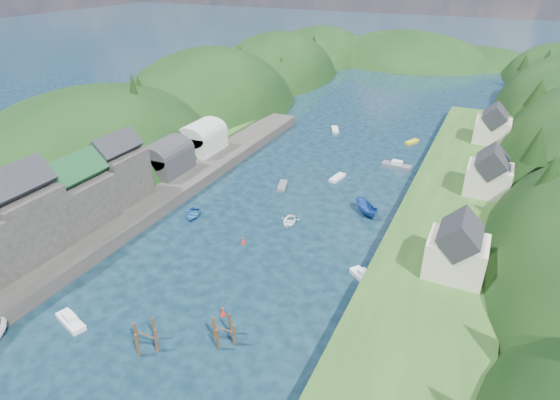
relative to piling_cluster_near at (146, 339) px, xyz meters
The scene contains 15 objects.
ground 52.84m from the piling_cluster_near, 88.45° to the left, with size 600.00×600.00×0.00m, color black.
hillside_left 89.65m from the piling_cluster_near, 119.25° to the left, with size 44.00×245.56×52.00m.
far_hills 177.24m from the piling_cluster_near, 89.14° to the left, with size 103.00×68.00×44.00m.
hill_trees 68.55m from the piling_cluster_near, 89.01° to the left, with size 91.95×151.46×12.69m.
quay_left 32.08m from the piling_cluster_near, 134.70° to the left, with size 12.00×110.00×2.00m, color #2D2B28.
terrace_left_grass 37.34m from the piling_cluster_near, 142.36° to the left, with size 12.00×110.00×2.50m, color #234719.
quayside_buildings 26.89m from the piling_cluster_near, 159.48° to the left, with size 8.00×35.84×12.90m.
boat_sheds 48.66m from the piling_cluster_near, 120.44° to the left, with size 7.00×21.00×7.50m.
terrace_right 50.31m from the piling_cluster_near, 58.31° to the left, with size 16.00×120.00×2.40m, color #234719.
right_bank_cottages 59.19m from the piling_cluster_near, 60.08° to the left, with size 9.00×59.24×8.41m.
piling_cluster_near is the anchor object (origin of this frame).
piling_cluster_far 8.40m from the piling_cluster_near, 31.23° to the left, with size 3.09×2.89×3.50m.
channel_buoy_near 9.30m from the piling_cluster_near, 59.10° to the left, with size 0.70×0.70×1.10m.
channel_buoy_far 22.74m from the piling_cluster_near, 91.93° to the left, with size 0.70×0.70×1.10m.
moored_boats 26.72m from the piling_cluster_near, 91.08° to the left, with size 37.85×90.09×2.29m.
Camera 1 is at (27.96, -30.89, 37.88)m, focal length 30.00 mm.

